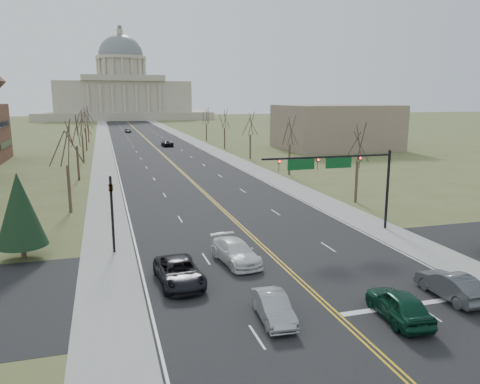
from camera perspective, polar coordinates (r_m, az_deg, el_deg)
ground at (r=27.94m, az=10.80°, el=-13.70°), size 600.00×600.00×0.00m
road at (r=133.44m, az=-11.22°, el=6.21°), size 20.00×380.00×0.01m
cross_road at (r=32.94m, az=6.01°, el=-9.54°), size 120.00×14.00×0.01m
sidewalk_left at (r=132.91m, az=-16.40°, el=5.95°), size 4.00×380.00×0.03m
sidewalk_right at (r=135.03m, az=-6.11°, el=6.43°), size 4.00×380.00×0.03m
center_line at (r=133.44m, az=-11.22°, el=6.22°), size 0.42×380.00×0.01m
edge_line_left at (r=132.92m, az=-15.45°, el=6.00°), size 0.15×380.00×0.01m
edge_line_right at (r=134.66m, az=-7.04°, el=6.40°), size 0.15×380.00×0.01m
stop_bar at (r=29.67m, az=20.56°, el=-12.68°), size 9.50×0.50×0.01m
capitol at (r=272.57m, az=-14.11°, el=11.67°), size 90.00×60.00×50.00m
signal_mast at (r=41.19m, az=11.84°, el=2.83°), size 12.12×0.44×7.20m
signal_left at (r=36.79m, az=-15.36°, el=-1.61°), size 0.32×0.36×6.00m
tree_r_0 at (r=54.10m, az=14.22°, el=5.58°), size 3.74×3.74×8.50m
tree_l_0 at (r=50.75m, az=-20.45°, el=5.29°), size 3.96×3.96×9.00m
tree_r_1 at (r=71.99m, az=6.12°, el=7.26°), size 3.74×3.74×8.50m
tree_l_1 at (r=70.65m, az=-19.38°, el=6.91°), size 3.96×3.96×9.00m
tree_r_2 at (r=90.76m, az=1.27°, el=8.18°), size 3.74×3.74×8.50m
tree_l_2 at (r=90.59m, az=-18.77°, el=7.82°), size 3.96×3.96×9.00m
tree_r_3 at (r=109.97m, az=-1.91°, el=8.76°), size 3.74×3.74×8.50m
tree_l_3 at (r=110.55m, az=-18.39°, el=8.41°), size 3.96×3.96×9.00m
tree_r_4 at (r=129.42m, az=-4.15°, el=9.15°), size 3.74×3.74×8.50m
tree_l_4 at (r=130.53m, az=-18.12°, el=8.81°), size 3.96×3.96×9.00m
conifer_l at (r=37.77m, az=-25.28°, el=-1.94°), size 3.64×3.64×6.50m
bldg_right_mass at (r=111.42m, az=11.57°, el=7.77°), size 25.00×20.00×10.00m
car_nb_inner_lead at (r=27.26m, az=18.78°, el=-12.85°), size 2.47×5.07×1.67m
car_nb_outer_lead at (r=31.05m, az=24.32°, el=-10.31°), size 1.74×4.83×1.58m
car_sb_inner_lead at (r=25.90m, az=4.09°, el=-13.85°), size 1.78×4.40×1.42m
car_sb_outer_lead at (r=30.64m, az=-7.44°, el=-9.64°), size 2.92×5.81×1.58m
car_sb_inner_second at (r=34.06m, az=-0.51°, el=-7.32°), size 2.97×5.77×1.60m
car_far_nb at (r=115.79m, az=-8.86°, el=5.90°), size 2.55×5.45×1.51m
car_far_sb at (r=163.83m, az=-13.50°, el=7.31°), size 2.21×4.35×1.42m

